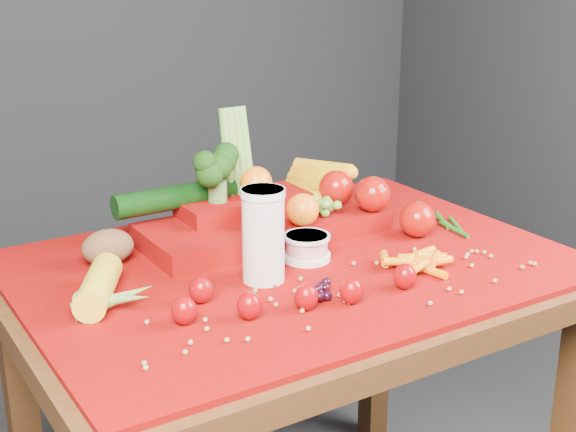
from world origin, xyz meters
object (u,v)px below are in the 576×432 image
milk_glass (263,232)px  yogurt_bowl (307,246)px  table (293,310)px  produce_mound (272,208)px

milk_glass → yogurt_bowl: milk_glass is taller
table → yogurt_bowl: bearing=-14.7°
table → produce_mound: produce_mound is taller
milk_glass → produce_mound: bearing=55.7°
yogurt_bowl → produce_mound: (0.02, 0.16, 0.03)m
milk_glass → yogurt_bowl: size_ratio=1.87×
table → yogurt_bowl: size_ratio=11.60×
table → milk_glass: 0.23m
milk_glass → produce_mound: produce_mound is taller
table → produce_mound: 0.23m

